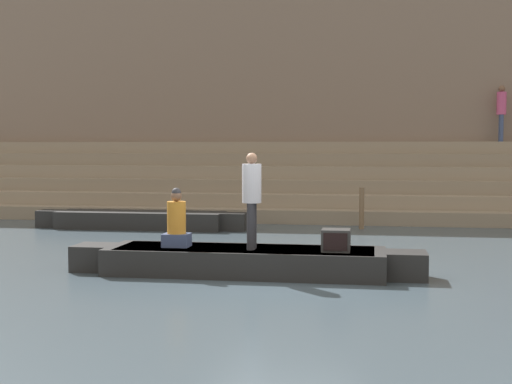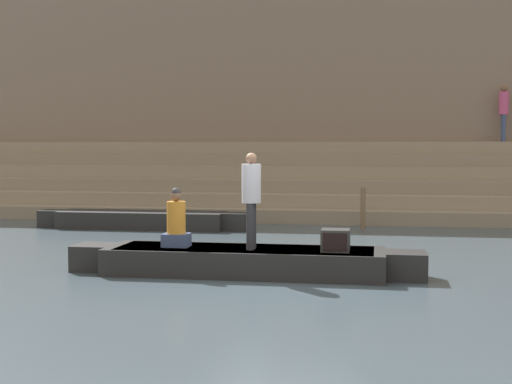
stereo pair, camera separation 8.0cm
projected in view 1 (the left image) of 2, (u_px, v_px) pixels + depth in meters
name	position (u px, v px, depth m)	size (l,w,h in m)	color
ground_plane	(279.00, 281.00, 11.74)	(120.00, 120.00, 0.00)	#3D4C56
ghat_steps	(325.00, 189.00, 22.83)	(36.00, 4.28, 2.38)	gray
back_wall	(330.00, 86.00, 24.72)	(34.20, 1.28, 8.74)	#7F6B5B
rowboat_main	(245.00, 260.00, 12.36)	(6.18, 1.44, 0.46)	black
person_standing	(252.00, 194.00, 12.16)	(0.33, 0.33, 1.65)	#28282D
person_rowing	(177.00, 223.00, 12.49)	(0.46, 0.36, 1.04)	#3D4C75
tv_set	(336.00, 240.00, 11.95)	(0.48, 0.44, 0.37)	#2D2D2D
moored_boat_shore	(141.00, 220.00, 19.27)	(5.81, 1.11, 0.46)	black
mooring_post	(362.00, 208.00, 19.16)	(0.14, 0.14, 1.12)	brown
person_on_steps	(501.00, 109.00, 22.93)	(0.30, 0.30, 1.80)	#3D4C75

